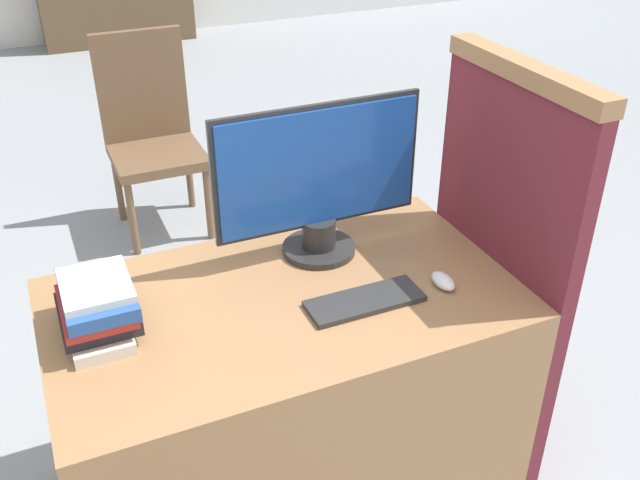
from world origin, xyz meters
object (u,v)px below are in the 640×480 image
Objects in this scene: book_stack at (97,307)px; keyboard at (365,301)px; monitor at (319,181)px; far_chair at (151,128)px; mouse at (443,281)px.

keyboard is at bearing -13.64° from book_stack.
monitor is 0.70m from book_stack.
book_stack reaches higher than keyboard.
far_chair reaches higher than book_stack.
monitor is 0.63× the size of far_chair.
monitor reaches higher than keyboard.
far_chair is at bearing 101.45° from mouse.
keyboard is 2.03m from far_chair.
monitor is at bearing 11.43° from book_stack.
mouse is (0.24, -0.31, -0.22)m from monitor.
book_stack is 1.94m from far_chair.
mouse is at bearing -38.87° from far_chair.
far_chair is (-0.41, 2.03, -0.22)m from mouse.
keyboard is 0.24m from mouse.
mouse is at bearing -11.01° from book_stack.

